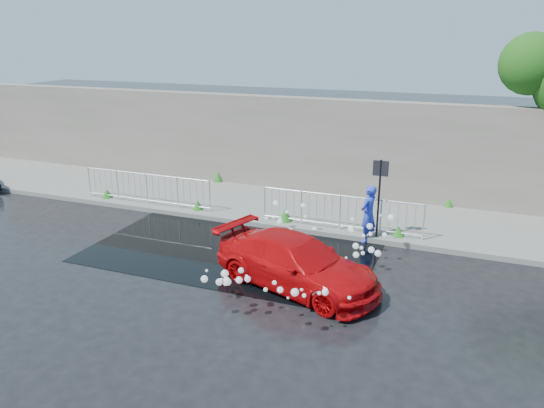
{
  "coord_description": "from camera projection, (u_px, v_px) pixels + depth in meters",
  "views": [
    {
      "loc": [
        6.69,
        -11.74,
        5.97
      ],
      "look_at": [
        1.1,
        2.46,
        1.0
      ],
      "focal_mm": 35.0,
      "sensor_mm": 36.0,
      "label": 1
    }
  ],
  "objects": [
    {
      "name": "ground",
      "position": [
        202.0,
        260.0,
        14.56
      ],
      "size": [
        90.0,
        90.0,
        0.0
      ],
      "primitive_type": "plane",
      "color": "black",
      "rests_on": "ground"
    },
    {
      "name": "pavement",
      "position": [
        269.0,
        205.0,
        18.96
      ],
      "size": [
        30.0,
        4.0,
        0.15
      ],
      "primitive_type": "cube",
      "color": "#62625E",
      "rests_on": "ground"
    },
    {
      "name": "curb",
      "position": [
        246.0,
        222.0,
        17.19
      ],
      "size": [
        30.0,
        0.25,
        0.16
      ],
      "primitive_type": "cube",
      "color": "#62625E",
      "rests_on": "ground"
    },
    {
      "name": "retaining_wall",
      "position": [
        290.0,
        143.0,
        20.34
      ],
      "size": [
        30.0,
        0.6,
        3.5
      ],
      "primitive_type": "cube",
      "color": "#635E53",
      "rests_on": "pavement"
    },
    {
      "name": "puddle",
      "position": [
        234.0,
        249.0,
        15.27
      ],
      "size": [
        8.0,
        5.0,
        0.01
      ],
      "primitive_type": "cube",
      "color": "black",
      "rests_on": "ground"
    },
    {
      "name": "sign_post",
      "position": [
        380.0,
        186.0,
        15.31
      ],
      "size": [
        0.45,
        0.06,
        2.5
      ],
      "color": "black",
      "rests_on": "ground"
    },
    {
      "name": "railing_left",
      "position": [
        147.0,
        188.0,
        18.69
      ],
      "size": [
        5.05,
        0.05,
        1.1
      ],
      "color": "silver",
      "rests_on": "pavement"
    },
    {
      "name": "railing_right",
      "position": [
        340.0,
        211.0,
        16.25
      ],
      "size": [
        5.05,
        0.05,
        1.1
      ],
      "color": "silver",
      "rests_on": "pavement"
    },
    {
      "name": "weeds",
      "position": [
        256.0,
        201.0,
        18.56
      ],
      "size": [
        12.17,
        3.93,
        0.41
      ],
      "color": "#165416",
      "rests_on": "pavement"
    },
    {
      "name": "water_spray",
      "position": [
        310.0,
        251.0,
        13.34
      ],
      "size": [
        3.66,
        5.59,
        1.05
      ],
      "color": "white",
      "rests_on": "ground"
    },
    {
      "name": "red_car",
      "position": [
        297.0,
        263.0,
        12.85
      ],
      "size": [
        4.67,
        3.04,
        1.26
      ],
      "primitive_type": "imported",
      "rotation": [
        0.0,
        0.0,
        1.25
      ],
      "color": "#B3070A",
      "rests_on": "ground"
    },
    {
      "name": "person",
      "position": [
        368.0,
        214.0,
        15.58
      ],
      "size": [
        0.6,
        0.73,
        1.74
      ],
      "primitive_type": "imported",
      "rotation": [
        0.0,
        0.0,
        -1.9
      ],
      "color": "#2739C3",
      "rests_on": "ground"
    }
  ]
}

